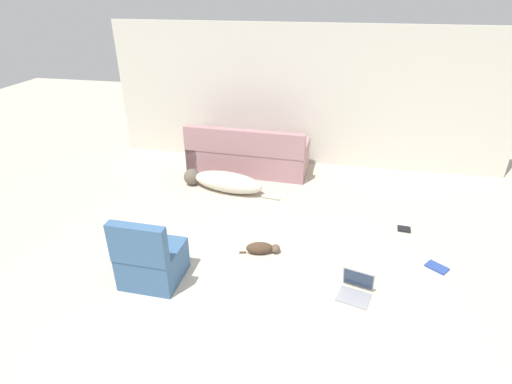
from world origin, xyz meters
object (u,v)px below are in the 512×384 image
(couch, at_px, (248,156))
(cat, at_px, (262,248))
(side_chair, at_px, (151,260))
(book_black, at_px, (404,229))
(book_blue, at_px, (437,267))
(laptop_open, at_px, (356,287))
(dog, at_px, (224,181))

(couch, bearing_deg, cat, 108.75)
(cat, xyz_separation_m, side_chair, (-1.10, -0.75, 0.21))
(book_black, bearing_deg, book_blue, -70.61)
(laptop_open, height_order, book_blue, laptop_open)
(dog, bearing_deg, cat, 130.81)
(book_black, bearing_deg, laptop_open, -115.43)
(book_blue, xyz_separation_m, book_black, (-0.28, 0.79, 0.00))
(cat, bearing_deg, side_chair, -159.03)
(couch, height_order, laptop_open, couch)
(laptop_open, bearing_deg, dog, 149.69)
(cat, relative_size, book_black, 2.88)
(couch, bearing_deg, book_black, 151.63)
(book_black, bearing_deg, side_chair, -150.39)
(dog, height_order, book_black, dog)
(dog, height_order, side_chair, side_chair)
(book_blue, height_order, side_chair, side_chair)
(cat, xyz_separation_m, laptop_open, (1.13, -0.51, 0.01))
(book_black, bearing_deg, couch, 149.42)
(book_black, bearing_deg, cat, -153.41)
(side_chair, bearing_deg, dog, -93.25)
(laptop_open, xyz_separation_m, book_black, (0.67, 1.41, -0.07))
(cat, distance_m, side_chair, 1.35)
(dog, relative_size, side_chair, 1.97)
(couch, height_order, side_chair, couch)
(laptop_open, relative_size, side_chair, 0.48)
(book_blue, bearing_deg, couch, 140.82)
(dog, bearing_deg, book_black, 176.59)
(cat, xyz_separation_m, book_black, (1.80, 0.90, -0.06))
(book_blue, bearing_deg, dog, 154.30)
(couch, distance_m, laptop_open, 3.42)
(laptop_open, relative_size, book_blue, 1.43)
(book_black, bearing_deg, dog, 166.45)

